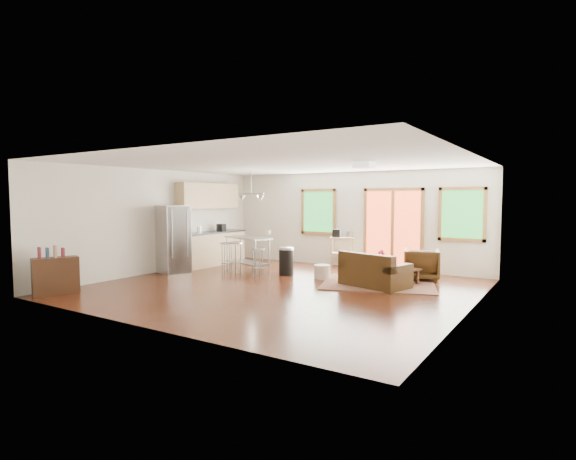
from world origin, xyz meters
The scene contains 29 objects.
floor centered at (0.00, 0.00, -0.01)m, with size 7.50×7.00×0.02m, color black.
ceiling centered at (0.00, 0.00, 2.61)m, with size 7.50×7.00×0.02m, color silver.
back_wall centered at (0.00, 3.51, 1.30)m, with size 7.50×0.02×2.60m, color beige.
left_wall centered at (-3.76, 0.00, 1.30)m, with size 0.02×7.00×2.60m, color beige.
right_wall centered at (3.76, 0.00, 1.30)m, with size 0.02×7.00×2.60m, color beige.
front_wall centered at (0.00, -3.51, 1.30)m, with size 7.50×0.02×2.60m, color beige.
window_left centered at (-1.00, 3.46, 1.50)m, with size 1.10×0.05×1.30m.
french_doors centered at (1.20, 3.46, 1.10)m, with size 1.60×0.05×2.10m.
window_right centered at (2.90, 3.46, 1.50)m, with size 1.10×0.05×1.30m.
rug centered at (1.61, 1.44, 0.01)m, with size 2.37×1.83×0.02m, color #526039.
loveseat centered at (1.63, 1.11, 0.29)m, with size 1.55×1.14×0.74m.
coffee_table centered at (1.92, 1.83, 0.31)m, with size 1.02×0.83×0.35m.
armchair centered at (2.23, 2.50, 0.40)m, with size 0.77×0.72×0.80m, color black.
ottoman centered at (0.97, 2.33, 0.19)m, with size 0.57×0.57×0.38m, color black.
pouf centered at (0.25, 1.38, 0.16)m, with size 0.38×0.38×0.33m, color beige.
vase centered at (1.58, 1.67, 0.52)m, with size 0.22×0.22×0.34m.
book centered at (1.95, 1.75, 0.56)m, with size 0.24×0.03×0.32m, color maroon.
cabinets centered at (-3.49, 1.70, 0.93)m, with size 0.64×2.24×2.30m.
refrigerator centered at (-3.34, 0.16, 0.85)m, with size 0.84×0.82×1.70m.
island centered at (-1.88, 1.31, 0.61)m, with size 1.51×0.96×0.89m.
cup centered at (-1.49, 1.68, 1.01)m, with size 0.13×0.10×0.13m, color silver.
bar_stool_a centered at (-2.33, 1.03, 0.55)m, with size 0.46×0.46×0.75m.
bar_stool_b centered at (-2.11, 1.11, 0.57)m, with size 0.38×0.38×0.76m.
bar_stool_c centered at (-1.21, 0.84, 0.51)m, with size 0.40×0.40×0.68m.
trash_can centered at (-0.74, 1.38, 0.34)m, with size 0.44×0.44×0.68m.
kitchen_cart centered at (-0.17, 3.30, 0.71)m, with size 0.79×0.65×1.03m.
bookshelf centered at (-3.35, -2.91, 0.38)m, with size 0.60×0.88×0.96m.
ceiling_flush centered at (1.60, 0.60, 2.53)m, with size 0.35×0.35×0.12m, color white.
pendant_light centered at (-1.90, 1.50, 1.90)m, with size 0.80×0.18×0.79m.
Camera 1 is at (5.17, -7.77, 1.87)m, focal length 28.00 mm.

